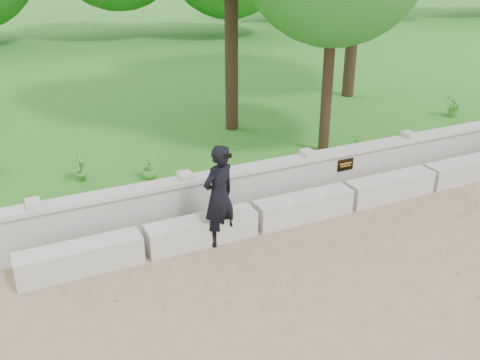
% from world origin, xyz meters
% --- Properties ---
extents(ground, '(80.00, 80.00, 0.00)m').
position_xyz_m(ground, '(0.00, 0.00, 0.00)').
color(ground, '#927559').
rests_on(ground, ground).
extents(lawn, '(40.00, 22.00, 0.25)m').
position_xyz_m(lawn, '(0.00, 14.00, 0.12)').
color(lawn, '#27721E').
rests_on(lawn, ground).
extents(concrete_bench, '(11.90, 0.45, 0.45)m').
position_xyz_m(concrete_bench, '(0.00, 1.90, 0.22)').
color(concrete_bench, '#BBB9B1').
rests_on(concrete_bench, ground).
extents(parapet_wall, '(12.50, 0.35, 0.90)m').
position_xyz_m(parapet_wall, '(0.00, 2.60, 0.46)').
color(parapet_wall, '#B0ADA6').
rests_on(parapet_wall, ground).
extents(man_main, '(0.74, 0.69, 1.75)m').
position_xyz_m(man_main, '(-2.74, 1.75, 0.88)').
color(man_main, black).
rests_on(man_main, ground).
extents(shrub_a, '(0.38, 0.41, 0.64)m').
position_xyz_m(shrub_a, '(-4.43, 4.78, 0.57)').
color(shrub_a, '#478F30').
rests_on(shrub_a, lawn).
extents(shrub_b, '(0.28, 0.33, 0.54)m').
position_xyz_m(shrub_b, '(1.37, 3.51, 0.52)').
color(shrub_b, '#478F30').
rests_on(shrub_b, lawn).
extents(shrub_c, '(0.57, 0.51, 0.54)m').
position_xyz_m(shrub_c, '(5.62, 4.81, 0.52)').
color(shrub_c, '#478F30').
rests_on(shrub_c, lawn).
extents(shrub_d, '(0.38, 0.39, 0.52)m').
position_xyz_m(shrub_d, '(-3.17, 4.29, 0.51)').
color(shrub_d, '#478F30').
rests_on(shrub_d, lawn).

